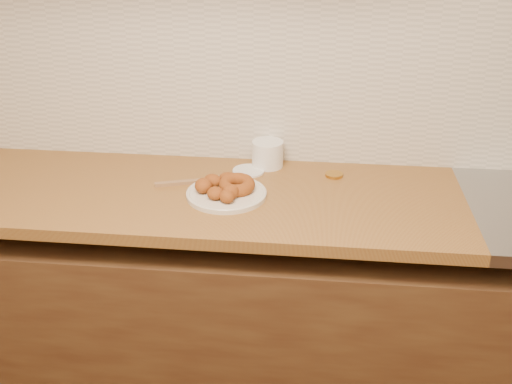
# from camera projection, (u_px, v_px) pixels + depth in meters

# --- Properties ---
(wall_back) EXTENTS (4.00, 0.02, 2.70)m
(wall_back) POSITION_uv_depth(u_px,v_px,m) (320.00, 38.00, 2.04)
(wall_back) COLOR #C7B495
(wall_back) RESTS_ON ground
(base_cabinet) EXTENTS (3.60, 0.60, 0.77)m
(base_cabinet) POSITION_uv_depth(u_px,v_px,m) (306.00, 321.00, 2.19)
(base_cabinet) COLOR brown
(base_cabinet) RESTS_ON floor
(butcher_block) EXTENTS (2.30, 0.62, 0.04)m
(butcher_block) POSITION_uv_depth(u_px,v_px,m) (121.00, 192.00, 2.04)
(butcher_block) COLOR olive
(butcher_block) RESTS_ON base_cabinet
(backsplash) EXTENTS (3.60, 0.02, 0.60)m
(backsplash) POSITION_uv_depth(u_px,v_px,m) (318.00, 82.00, 2.10)
(backsplash) COLOR beige
(backsplash) RESTS_ON wall_back
(donut_plate) EXTENTS (0.26, 0.26, 0.02)m
(donut_plate) POSITION_uv_depth(u_px,v_px,m) (226.00, 194.00, 1.97)
(donut_plate) COLOR silver
(donut_plate) RESTS_ON butcher_block
(ring_donut) EXTENTS (0.15, 0.15, 0.05)m
(ring_donut) POSITION_uv_depth(u_px,v_px,m) (237.00, 185.00, 1.96)
(ring_donut) COLOR #935922
(ring_donut) RESTS_ON donut_plate
(fried_dough_chunks) EXTENTS (0.17, 0.21, 0.05)m
(fried_dough_chunks) POSITION_uv_depth(u_px,v_px,m) (218.00, 187.00, 1.94)
(fried_dough_chunks) COLOR #935922
(fried_dough_chunks) RESTS_ON donut_plate
(plastic_tub) EXTENTS (0.12, 0.12, 0.09)m
(plastic_tub) POSITION_uv_depth(u_px,v_px,m) (268.00, 154.00, 2.17)
(plastic_tub) COLOR white
(plastic_tub) RESTS_ON butcher_block
(tub_lid) EXTENTS (0.14, 0.14, 0.01)m
(tub_lid) POSITION_uv_depth(u_px,v_px,m) (249.00, 171.00, 2.14)
(tub_lid) COLOR white
(tub_lid) RESTS_ON butcher_block
(brass_jar_lid) EXTENTS (0.07, 0.07, 0.01)m
(brass_jar_lid) POSITION_uv_depth(u_px,v_px,m) (334.00, 175.00, 2.11)
(brass_jar_lid) COLOR #BD8B31
(brass_jar_lid) RESTS_ON butcher_block
(wooden_utensil) EXTENTS (0.16, 0.07, 0.01)m
(wooden_utensil) POSITION_uv_depth(u_px,v_px,m) (178.00, 183.00, 2.04)
(wooden_utensil) COLOR olive
(wooden_utensil) RESTS_ON butcher_block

